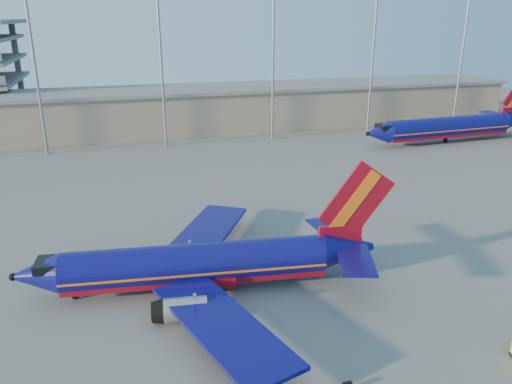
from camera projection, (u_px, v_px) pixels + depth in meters
ground at (269, 252)px, 49.29m from camera, size 220.00×220.00×0.00m
terminal_building at (232, 107)px, 103.02m from camera, size 122.00×16.00×8.50m
light_mast_row at (218, 43)px, 86.44m from camera, size 101.60×1.60×28.65m
aircraft_main at (205, 264)px, 42.04m from camera, size 31.78×30.42×10.77m
aircraft_second at (451, 127)px, 91.65m from camera, size 36.54×14.22×12.37m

